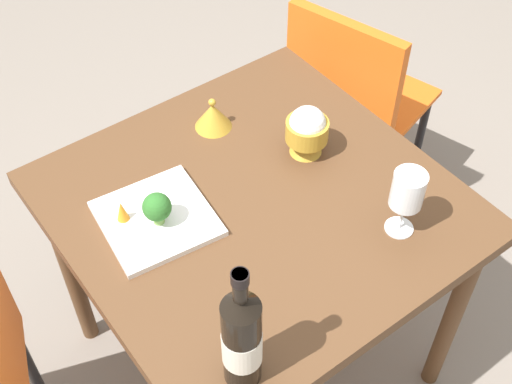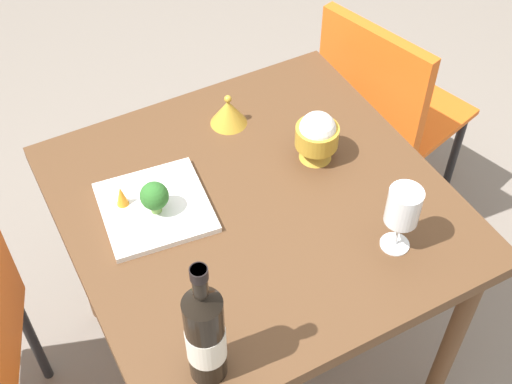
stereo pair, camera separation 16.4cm
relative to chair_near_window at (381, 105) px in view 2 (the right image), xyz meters
The scene contains 10 objects.
ground_plane 0.91m from the chair_near_window, 152.03° to the right, with size 8.00×8.00×0.00m, color gray.
dining_table 0.75m from the chair_near_window, 152.03° to the right, with size 0.90×0.90×0.75m.
chair_near_window is the anchor object (origin of this frame).
wine_bottle 1.23m from the chair_near_window, 143.58° to the right, with size 0.08×0.08×0.34m.
wine_glass 0.83m from the chair_near_window, 125.24° to the right, with size 0.08×0.08×0.18m.
rice_bowl 0.60m from the chair_near_window, 147.36° to the right, with size 0.11×0.11×0.14m.
rice_bowl_lid 0.64m from the chair_near_window, behind, with size 0.10×0.10×0.09m.
serving_plate 0.94m from the chair_near_window, 163.63° to the right, with size 0.28×0.28×0.02m.
broccoli_floret 0.97m from the chair_near_window, 162.61° to the right, with size 0.07×0.07×0.09m.
carrot_garnish_left 1.00m from the chair_near_window, 166.99° to the right, with size 0.03×0.03×0.06m.
Camera 2 is at (-0.52, -0.98, 1.99)m, focal length 48.09 mm.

